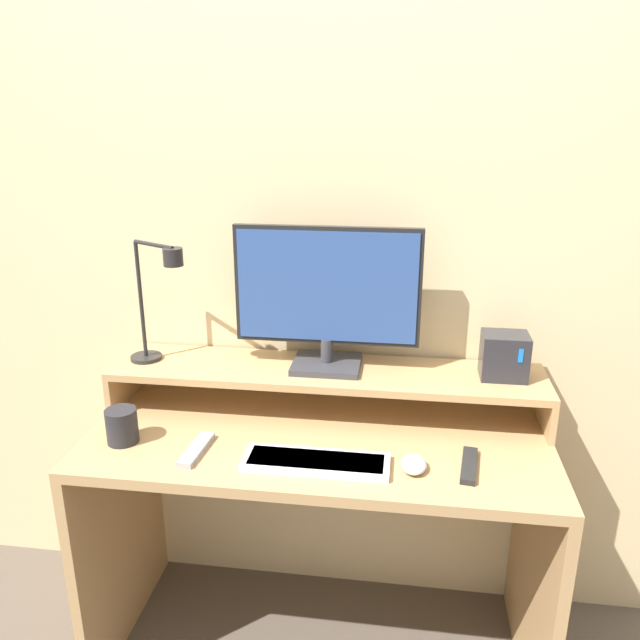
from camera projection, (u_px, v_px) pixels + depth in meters
name	position (u px, v px, depth m)	size (l,w,h in m)	color
wall_back	(333.00, 238.00, 1.91)	(6.00, 0.05, 2.50)	beige
desk	(319.00, 500.00, 1.82)	(1.29, 0.58, 0.75)	tan
monitor_shelf	(326.00, 375.00, 1.87)	(1.29, 0.27, 0.13)	tan
monitor	(327.00, 295.00, 1.81)	(0.54, 0.18, 0.43)	#38383D
desk_lamp	(158.00, 297.00, 1.82)	(0.22, 0.15, 0.38)	black
router_dock	(504.00, 356.00, 1.78)	(0.13, 0.11, 0.13)	#28282D
keyboard	(316.00, 462.00, 1.60)	(0.38, 0.12, 0.02)	silver
mouse	(414.00, 464.00, 1.58)	(0.06, 0.09, 0.03)	silver
remote_control	(196.00, 450.00, 1.66)	(0.05, 0.17, 0.02)	#99999E
remote_secondary	(469.00, 465.00, 1.59)	(0.06, 0.17, 0.02)	black
mug	(122.00, 426.00, 1.71)	(0.09, 0.09, 0.10)	#232328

